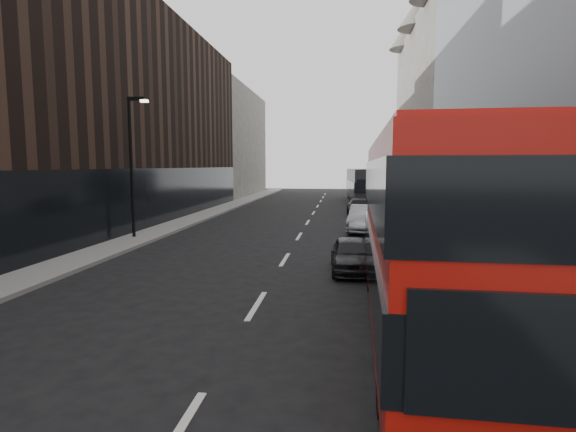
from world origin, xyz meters
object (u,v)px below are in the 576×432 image
(street_lamp, at_px, (133,157))
(red_bus, at_px, (429,228))
(car_b, at_px, (364,218))
(grey_bus, at_px, (362,184))
(car_c, at_px, (359,208))
(car_a, at_px, (351,254))

(street_lamp, height_order, red_bus, street_lamp)
(car_b, bearing_deg, grey_bus, 95.21)
(car_c, bearing_deg, car_b, -91.43)
(street_lamp, distance_m, car_b, 12.97)
(car_a, bearing_deg, car_c, 85.14)
(car_b, distance_m, car_c, 7.98)
(red_bus, bearing_deg, car_b, 94.05)
(car_a, height_order, car_b, car_b)
(street_lamp, height_order, car_a, street_lamp)
(car_c, bearing_deg, car_a, -94.45)
(car_b, bearing_deg, street_lamp, -153.00)
(grey_bus, distance_m, car_b, 22.35)
(red_bus, xyz_separation_m, car_b, (-0.60, 15.92, -1.66))
(car_a, distance_m, car_c, 17.90)
(car_b, bearing_deg, red_bus, -80.74)
(street_lamp, relative_size, grey_bus, 0.66)
(car_a, height_order, car_c, car_c)
(red_bus, relative_size, car_b, 2.36)
(grey_bus, bearing_deg, car_b, -95.51)
(car_a, distance_m, car_b, 9.95)
(grey_bus, distance_m, car_c, 14.40)
(car_b, xyz_separation_m, car_c, (-0.01, 7.98, -0.12))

